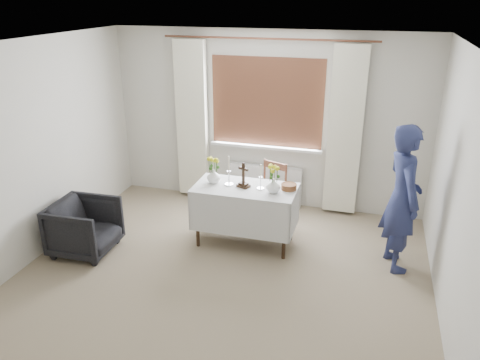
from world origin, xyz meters
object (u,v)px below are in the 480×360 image
armchair (85,227)px  person (402,198)px  wooden_cross (243,175)px  wooden_chair (268,195)px  altar_table (245,215)px  flower_vase_right (273,185)px  flower_vase_left (214,176)px

armchair → person: person is taller
wooden_cross → wooden_chair: bearing=97.5°
wooden_chair → wooden_cross: size_ratio=2.73×
person → armchair: bearing=83.1°
altar_table → flower_vase_right: (0.36, -0.06, 0.47)m
person → altar_table: bearing=71.3°
altar_table → wooden_cross: (-0.02, -0.00, 0.54)m
person → wooden_cross: bearing=71.3°
wooden_chair → person: bearing=0.1°
wooden_cross → flower_vase_left: bearing=-160.2°
flower_vase_right → wooden_cross: bearing=171.1°
flower_vase_left → wooden_chair: bearing=44.8°
flower_vase_right → altar_table: bearing=170.5°
wooden_cross → flower_vase_left: wooden_cross is taller
person → flower_vase_right: bearing=73.5°
wooden_chair → flower_vase_left: 0.90m
wooden_chair → flower_vase_left: size_ratio=4.80×
flower_vase_left → flower_vase_right: size_ratio=1.01×
armchair → wooden_chair: bearing=-57.6°
wooden_cross → flower_vase_right: size_ratio=1.78×
flower_vase_right → person: bearing=1.8°
armchair → flower_vase_right: size_ratio=4.06×
altar_table → wooden_cross: size_ratio=3.97×
flower_vase_left → flower_vase_right: flower_vase_left is taller
altar_table → person: 1.85m
wooden_chair → flower_vase_right: size_ratio=4.85×
person → flower_vase_left: 2.21m
armchair → wooden_cross: 2.01m
flower_vase_left → armchair: bearing=-151.1°
wooden_chair → armchair: bearing=-125.6°
wooden_chair → armchair: 2.36m
altar_table → armchair: 1.94m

